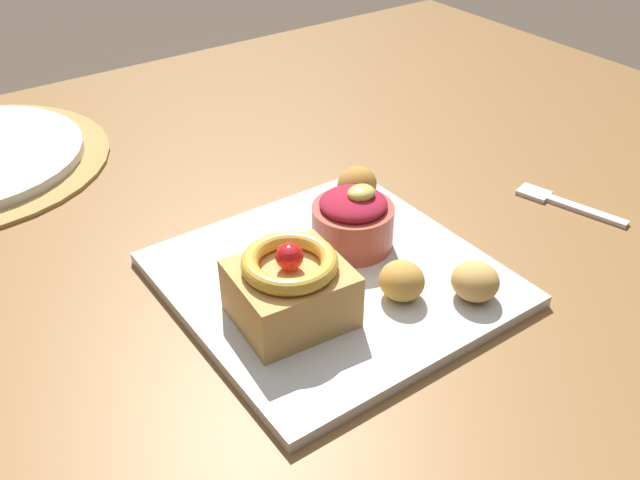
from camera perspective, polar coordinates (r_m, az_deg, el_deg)
The scene contains 8 objects.
dining_table at distance 0.83m, azimuth -6.00°, elevation -2.69°, with size 1.48×0.99×0.73m.
front_plate at distance 0.67m, azimuth 1.00°, elevation -3.20°, with size 0.29×0.29×0.01m, color silver.
cake_slice at distance 0.59m, azimuth -2.44°, elevation -3.87°, with size 0.10×0.09×0.08m.
berry_ramekin at distance 0.69m, azimuth 2.71°, elevation 1.63°, with size 0.08×0.08×0.07m.
fritter_front at distance 0.63m, azimuth 6.71°, elevation -3.33°, with size 0.04×0.04×0.04m, color gold.
fritter_middle at distance 0.64m, azimuth 12.58°, elevation -3.31°, with size 0.04×0.04×0.04m, color tan.
fritter_back at distance 0.77m, azimuth 3.05°, elevation 4.56°, with size 0.04×0.04×0.04m, color #BC7F38.
fork at distance 0.83m, azimuth 19.23°, elevation 2.89°, with size 0.05×0.13×0.00m.
Camera 1 is at (-0.31, -0.58, 1.14)m, focal length 39.11 mm.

